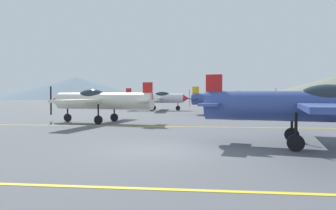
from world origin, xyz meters
TOP-DOWN VIEW (x-y plane):
  - ground_plane at (0.00, 0.00)m, footprint 400.00×400.00m
  - apron_line_near at (0.00, -4.59)m, footprint 80.00×0.16m
  - apron_line_far at (0.00, 8.39)m, footprint 80.00×0.16m
  - airplane_near at (5.74, 1.38)m, footprint 8.49×9.67m
  - airplane_mid at (-5.78, 10.70)m, footprint 8.48×9.70m
  - airplane_far at (4.62, 20.43)m, footprint 8.49×9.66m
  - airplane_back at (-4.16, 28.67)m, footprint 8.41×9.69m
  - car_sedan at (5.75, 30.13)m, footprint 2.08×4.33m
  - hill_left at (-65.87, 149.57)m, footprint 86.13×86.13m

SIDE VIEW (x-z plane):
  - ground_plane at x=0.00m, z-range 0.00..0.00m
  - apron_line_near at x=0.00m, z-range 0.00..0.01m
  - apron_line_far at x=0.00m, z-range 0.00..0.01m
  - car_sedan at x=5.75m, z-range 0.03..1.65m
  - airplane_near at x=5.74m, z-range 0.18..3.09m
  - airplane_mid at x=-5.78m, z-range 0.18..3.09m
  - airplane_far at x=4.62m, z-range 0.18..3.09m
  - airplane_back at x=-4.16m, z-range 0.18..3.09m
  - hill_left at x=-65.87m, z-range 0.00..11.69m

